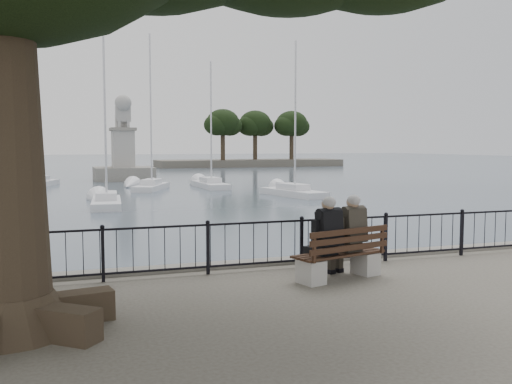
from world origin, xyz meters
name	(u,v)px	position (x,y,z in m)	size (l,w,h in m)	color
harbor	(248,289)	(0.00, 3.00, -0.50)	(260.00, 260.00, 1.20)	slate
railing	(256,243)	(0.00, 2.50, 0.56)	(22.06, 0.06, 1.00)	black
bench	(341,261)	(1.29, 1.28, 0.35)	(2.00, 1.06, 1.01)	#A09E9A
person_left	(323,242)	(0.92, 1.30, 0.74)	(0.60, 0.87, 1.60)	black
person_right	(348,239)	(1.52, 1.46, 0.74)	(0.60, 0.87, 1.60)	#292721
lion_monument	(123,159)	(2.00, 49.94, 1.12)	(5.72, 5.72, 8.50)	slate
sailboat_b	(106,201)	(-1.38, 25.27, -0.68)	(2.02, 5.81, 11.14)	silver
sailboat_d	(293,192)	(11.31, 28.03, -0.70)	(2.94, 6.35, 10.74)	silver
sailboat_f	(151,185)	(2.82, 36.60, -0.65)	(3.72, 5.93, 12.23)	silver
sailboat_g	(210,184)	(7.76, 37.22, -0.70)	(1.87, 6.19, 10.46)	silver
sailboat_h	(38,182)	(-5.75, 43.36, -0.63)	(3.42, 6.34, 13.60)	silver
far_shore	(254,142)	(25.54, 79.46, 3.00)	(30.00, 8.60, 9.18)	#524C40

